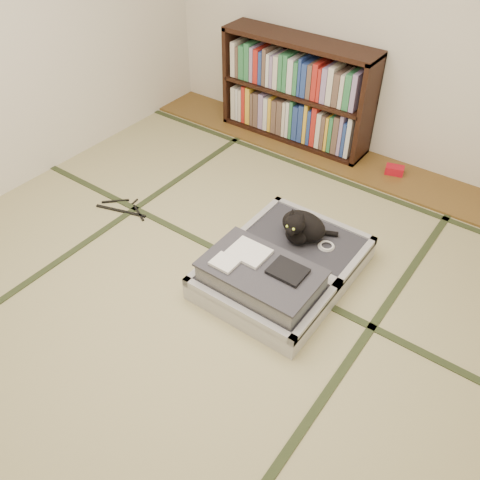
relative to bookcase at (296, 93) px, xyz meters
The scene contains 10 objects.
floor 2.20m from the bookcase, 74.09° to the right, with size 4.50×4.50×0.00m, color tan.
wood_strip 0.74m from the bookcase, ahead, with size 4.00×0.50×0.02m, color brown.
red_item 1.10m from the bookcase, ahead, with size 0.15×0.09×0.07m, color #B80E1D.
room_shell 2.38m from the bookcase, 74.09° to the right, with size 4.50×4.50×4.50m.
tatami_borders 1.74m from the bookcase, 69.47° to the right, with size 4.00×4.50×0.01m.
bookcase is the anchor object (origin of this frame).
suitcase 1.94m from the bookcase, 61.10° to the right, with size 0.81×1.08×0.32m.
cat 1.66m from the bookcase, 56.84° to the right, with size 0.36×0.36×0.29m.
cable_coil 1.75m from the bookcase, 51.28° to the right, with size 0.11×0.11×0.03m.
hanger 1.84m from the bookcase, 105.36° to the right, with size 0.44×0.26×0.01m.
Camera 1 is at (1.52, -1.66, 2.40)m, focal length 38.00 mm.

